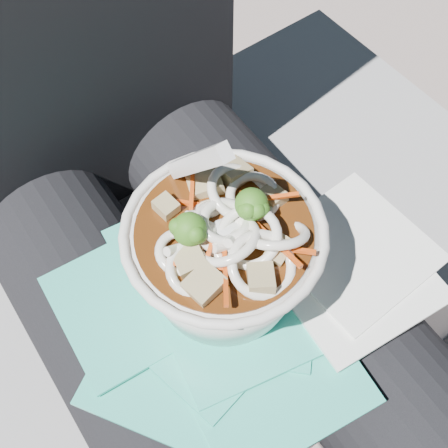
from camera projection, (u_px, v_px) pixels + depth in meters
ground at (223, 444)px, 1.11m from camera, size 20.00×20.00×0.00m
stone_ledge at (170, 330)px, 0.99m from camera, size 1.02×0.55×0.44m
lap at (222, 328)px, 0.67m from camera, size 0.35×0.48×0.16m
person_body at (176, 254)px, 0.69m from camera, size 0.34×0.94×0.99m
plastic_bag at (210, 311)px, 0.59m from camera, size 0.29×0.29×0.01m
napkins at (354, 265)px, 0.60m from camera, size 0.16×0.16×0.01m
udon_bowl at (224, 252)px, 0.54m from camera, size 0.21×0.21×0.21m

